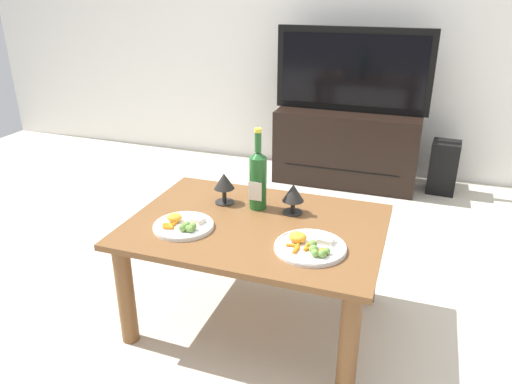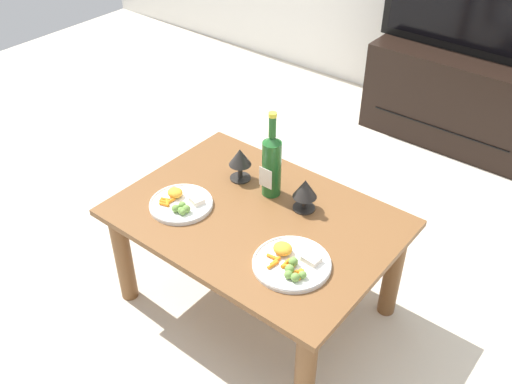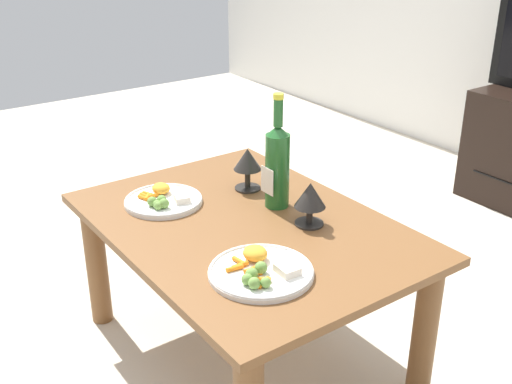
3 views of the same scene
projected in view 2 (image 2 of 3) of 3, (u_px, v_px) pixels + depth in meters
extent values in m
plane|color=beige|center=(256.00, 302.00, 2.39)|extent=(6.40, 6.40, 0.00)
cube|color=brown|center=(256.00, 218.00, 2.12)|extent=(1.02, 0.73, 0.03)
cylinder|color=brown|center=(123.00, 256.00, 2.29)|extent=(0.07, 0.07, 0.44)
cylinder|color=brown|center=(305.00, 374.00, 1.85)|extent=(0.07, 0.07, 0.44)
cylinder|color=brown|center=(222.00, 187.00, 2.67)|extent=(0.07, 0.07, 0.44)
cylinder|color=brown|center=(393.00, 271.00, 2.23)|extent=(0.07, 0.07, 0.44)
cube|color=black|center=(459.00, 97.00, 3.30)|extent=(1.00, 0.44, 0.53)
cube|color=black|center=(439.00, 128.00, 3.22)|extent=(0.80, 0.01, 0.01)
cube|color=black|center=(481.00, 2.00, 2.97)|extent=(1.07, 0.04, 0.57)
cube|color=black|center=(479.00, 3.00, 2.96)|extent=(0.98, 0.01, 0.48)
cylinder|color=#1E5923|center=(272.00, 169.00, 2.16)|extent=(0.07, 0.07, 0.23)
cone|color=#1E5923|center=(272.00, 140.00, 2.08)|extent=(0.07, 0.07, 0.03)
cylinder|color=#1E5923|center=(272.00, 127.00, 2.05)|extent=(0.03, 0.03, 0.08)
cylinder|color=yellow|center=(273.00, 115.00, 2.02)|extent=(0.03, 0.03, 0.02)
cube|color=silver|center=(265.00, 178.00, 2.15)|extent=(0.06, 0.00, 0.08)
cylinder|color=black|center=(240.00, 178.00, 2.30)|extent=(0.08, 0.08, 0.01)
cylinder|color=black|center=(240.00, 171.00, 2.28)|extent=(0.02, 0.02, 0.06)
cone|color=black|center=(240.00, 157.00, 2.24)|extent=(0.09, 0.09, 0.07)
cylinder|color=black|center=(304.00, 208.00, 2.14)|extent=(0.08, 0.08, 0.01)
cylinder|color=black|center=(304.00, 202.00, 2.13)|extent=(0.02, 0.02, 0.05)
cone|color=black|center=(305.00, 188.00, 2.09)|extent=(0.09, 0.09, 0.07)
cylinder|color=white|center=(181.00, 204.00, 2.16)|extent=(0.24, 0.24, 0.01)
torus|color=white|center=(181.00, 203.00, 2.15)|extent=(0.24, 0.24, 0.01)
ellipsoid|color=orange|center=(175.00, 193.00, 2.18)|extent=(0.06, 0.05, 0.03)
cube|color=beige|center=(197.00, 200.00, 2.15)|extent=(0.06, 0.06, 0.02)
cylinder|color=orange|center=(171.00, 201.00, 2.15)|extent=(0.01, 0.04, 0.01)
cylinder|color=orange|center=(165.00, 199.00, 2.16)|extent=(0.04, 0.02, 0.01)
cylinder|color=orange|center=(167.00, 203.00, 2.14)|extent=(0.04, 0.03, 0.01)
cylinder|color=orange|center=(164.00, 202.00, 2.15)|extent=(0.04, 0.02, 0.01)
cylinder|color=orange|center=(164.00, 204.00, 2.14)|extent=(0.04, 0.02, 0.01)
sphere|color=olive|center=(182.00, 205.00, 2.12)|extent=(0.03, 0.03, 0.03)
sphere|color=olive|center=(181.00, 211.00, 2.09)|extent=(0.03, 0.03, 0.03)
sphere|color=olive|center=(183.00, 212.00, 2.09)|extent=(0.03, 0.03, 0.03)
sphere|color=olive|center=(186.00, 209.00, 2.10)|extent=(0.03, 0.03, 0.03)
sphere|color=olive|center=(176.00, 208.00, 2.10)|extent=(0.03, 0.03, 0.03)
cylinder|color=white|center=(292.00, 264.00, 1.90)|extent=(0.26, 0.26, 0.01)
torus|color=white|center=(292.00, 262.00, 1.89)|extent=(0.26, 0.26, 0.01)
ellipsoid|color=orange|center=(283.00, 249.00, 1.92)|extent=(0.07, 0.06, 0.04)
cube|color=beige|center=(311.00, 259.00, 1.90)|extent=(0.06, 0.05, 0.02)
cylinder|color=orange|center=(300.00, 274.00, 1.84)|extent=(0.03, 0.05, 0.01)
cylinder|color=orange|center=(297.00, 272.00, 1.85)|extent=(0.04, 0.04, 0.01)
cylinder|color=orange|center=(288.00, 266.00, 1.87)|extent=(0.04, 0.04, 0.01)
cylinder|color=orange|center=(286.00, 263.00, 1.88)|extent=(0.01, 0.04, 0.01)
cylinder|color=orange|center=(275.00, 261.00, 1.89)|extent=(0.01, 0.05, 0.01)
cylinder|color=orange|center=(273.00, 257.00, 1.91)|extent=(0.05, 0.02, 0.01)
cylinder|color=orange|center=(273.00, 265.00, 1.88)|extent=(0.02, 0.05, 0.01)
sphere|color=olive|center=(295.00, 277.00, 1.82)|extent=(0.03, 0.03, 0.03)
sphere|color=olive|center=(288.00, 275.00, 1.83)|extent=(0.03, 0.03, 0.03)
sphere|color=olive|center=(293.00, 262.00, 1.88)|extent=(0.03, 0.03, 0.03)
sphere|color=olive|center=(290.00, 269.00, 1.85)|extent=(0.03, 0.03, 0.03)
sphere|color=olive|center=(303.00, 275.00, 1.83)|extent=(0.03, 0.03, 0.03)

